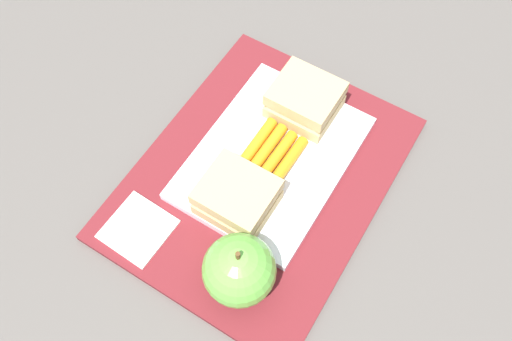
% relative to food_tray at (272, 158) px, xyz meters
% --- Properties ---
extents(ground_plane, '(2.40, 2.40, 0.00)m').
position_rel_food_tray_xyz_m(ground_plane, '(0.03, 0.00, -0.02)').
color(ground_plane, '#56514C').
extents(lunchbag_mat, '(0.36, 0.28, 0.01)m').
position_rel_food_tray_xyz_m(lunchbag_mat, '(0.03, 0.00, -0.01)').
color(lunchbag_mat, maroon).
rests_on(lunchbag_mat, ground_plane).
extents(food_tray, '(0.23, 0.17, 0.01)m').
position_rel_food_tray_xyz_m(food_tray, '(0.00, 0.00, 0.00)').
color(food_tray, white).
rests_on(food_tray, lunchbag_mat).
extents(sandwich_half_left, '(0.07, 0.08, 0.04)m').
position_rel_food_tray_xyz_m(sandwich_half_left, '(-0.08, 0.00, 0.03)').
color(sandwich_half_left, tan).
rests_on(sandwich_half_left, food_tray).
extents(sandwich_half_right, '(0.07, 0.08, 0.04)m').
position_rel_food_tray_xyz_m(sandwich_half_right, '(0.08, 0.00, 0.03)').
color(sandwich_half_right, tan).
rests_on(sandwich_half_right, food_tray).
extents(carrot_sticks_bundle, '(0.08, 0.06, 0.02)m').
position_rel_food_tray_xyz_m(carrot_sticks_bundle, '(-0.00, -0.00, 0.01)').
color(carrot_sticks_bundle, orange).
rests_on(carrot_sticks_bundle, food_tray).
extents(apple, '(0.08, 0.08, 0.09)m').
position_rel_food_tray_xyz_m(apple, '(0.15, 0.05, 0.03)').
color(apple, '#66B742').
rests_on(apple, lunchbag_mat).
extents(paper_napkin, '(0.07, 0.07, 0.00)m').
position_rel_food_tray_xyz_m(paper_napkin, '(0.16, -0.08, -0.00)').
color(paper_napkin, white).
rests_on(paper_napkin, lunchbag_mat).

